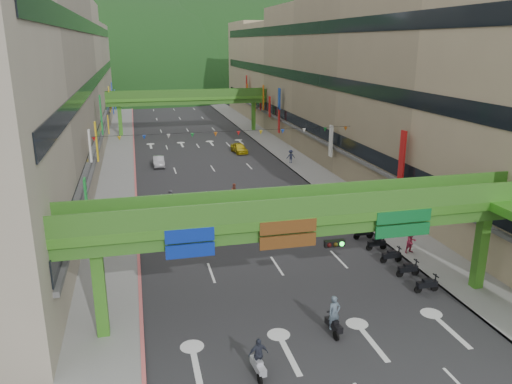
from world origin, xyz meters
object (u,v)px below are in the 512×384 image
(overpass_near, at_px, (329,227))
(pedestrian_red, at_px, (411,244))
(scooter_rider_near, at_px, (334,317))
(car_yellow, at_px, (239,148))
(car_silver, at_px, (159,161))
(scooter_rider_mid, at_px, (235,194))

(overpass_near, bearing_deg, pedestrian_red, 35.00)
(scooter_rider_near, bearing_deg, car_yellow, 84.44)
(car_yellow, bearing_deg, pedestrian_red, -88.74)
(car_silver, distance_m, pedestrian_red, 34.99)
(car_yellow, bearing_deg, scooter_rider_mid, -109.34)
(overpass_near, relative_size, car_silver, 7.52)
(overpass_near, height_order, pedestrian_red, overpass_near)
(scooter_rider_near, relative_size, pedestrian_red, 1.31)
(scooter_rider_mid, height_order, car_silver, scooter_rider_mid)
(scooter_rider_mid, distance_m, car_silver, 17.87)
(car_silver, relative_size, car_yellow, 0.94)
(overpass_near, relative_size, scooter_rider_near, 12.85)
(car_silver, bearing_deg, scooter_rider_near, -80.51)
(car_yellow, distance_m, pedestrian_red, 36.59)
(overpass_near, relative_size, pedestrian_red, 16.88)
(car_silver, xyz_separation_m, pedestrian_red, (16.03, -31.10, 0.22))
(car_silver, bearing_deg, car_yellow, 24.52)
(scooter_rider_near, distance_m, car_yellow, 44.68)
(scooter_rider_near, height_order, car_silver, scooter_rider_near)
(scooter_rider_mid, height_order, car_yellow, scooter_rider_mid)
(scooter_rider_near, height_order, car_yellow, scooter_rider_near)
(scooter_rider_near, distance_m, car_silver, 39.90)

